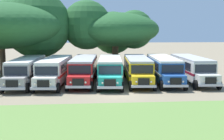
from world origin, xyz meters
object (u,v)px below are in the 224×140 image
Objects in this scene: parked_bus_slot_0 at (27,70)px; secondary_tree at (7,25)px; parked_bus_slot_4 at (138,68)px; parked_bus_slot_6 at (191,68)px; parked_bus_slot_2 at (84,69)px; broad_shade_tree at (112,29)px; parked_bus_slot_1 at (55,70)px; parked_bus_slot_5 at (164,68)px; parked_bus_slot_3 at (110,69)px.

secondary_tree is at bearing -150.62° from parked_bus_slot_0.
parked_bus_slot_6 is at bearing 94.25° from parked_bus_slot_4.
broad_shade_tree is (4.15, 11.17, 4.44)m from parked_bus_slot_2.
parked_bus_slot_1 and parked_bus_slot_5 have the same top height.
parked_bus_slot_5 is at bearing -21.79° from secondary_tree.
secondary_tree is (-3.94, 7.68, 5.01)m from parked_bus_slot_0.
parked_bus_slot_4 is at bearing 96.60° from parked_bus_slot_1.
parked_bus_slot_0 is 1.00× the size of parked_bus_slot_4.
parked_bus_slot_0 and parked_bus_slot_5 have the same top height.
parked_bus_slot_5 is 21.46m from secondary_tree.
secondary_tree is at bearing -133.19° from parked_bus_slot_1.
parked_bus_slot_5 is 1.00× the size of parked_bus_slot_6.
parked_bus_slot_0 is at bearing -85.93° from parked_bus_slot_4.
parked_bus_slot_0 and parked_bus_slot_4 have the same top height.
parked_bus_slot_6 is at bearing 95.03° from parked_bus_slot_5.
parked_bus_slot_2 is 1.00× the size of parked_bus_slot_4.
secondary_tree is (-14.37, -3.75, 0.56)m from broad_shade_tree.
broad_shade_tree is 14.86m from secondary_tree.
parked_bus_slot_4 is 12.42m from broad_shade_tree.
parked_bus_slot_2 is at bearing -88.41° from parked_bus_slot_4.
broad_shade_tree is at bearing -153.05° from parked_bus_slot_5.
broad_shade_tree is at bearing -142.36° from parked_bus_slot_6.
parked_bus_slot_3 and parked_bus_slot_6 have the same top height.
parked_bus_slot_6 is (3.31, 0.09, 0.00)m from parked_bus_slot_5.
parked_bus_slot_0 is at bearing -82.62° from parked_bus_slot_2.
broad_shade_tree is (10.43, 11.44, 4.44)m from parked_bus_slot_0.
parked_bus_slot_2 and parked_bus_slot_4 have the same top height.
parked_bus_slot_0 is 9.23m from parked_bus_slot_3.
parked_bus_slot_6 is (18.74, 0.03, 0.00)m from parked_bus_slot_0.
parked_bus_slot_1 is at bearing -85.47° from parked_bus_slot_3.
parked_bus_slot_0 is at bearing -89.33° from parked_bus_slot_1.
parked_bus_slot_0 is 1.00× the size of parked_bus_slot_5.
broad_shade_tree reaches higher than parked_bus_slot_0.
parked_bus_slot_0 is 15.43m from parked_bus_slot_5.
parked_bus_slot_4 is at bearing 92.49° from parked_bus_slot_2.
parked_bus_slot_3 is at bearing 90.58° from parked_bus_slot_0.
parked_bus_slot_5 is 13.31m from broad_shade_tree.
parked_bus_slot_1 is 1.00× the size of parked_bus_slot_2.
parked_bus_slot_5 is (6.20, 0.20, 0.00)m from parked_bus_slot_3.
parked_bus_slot_3 is (9.23, -0.27, 0.00)m from parked_bus_slot_0.
parked_bus_slot_0 and parked_bus_slot_1 have the same top height.
parked_bus_slot_6 is (12.46, -0.24, 0.00)m from parked_bus_slot_2.
parked_bus_slot_6 is (9.52, 0.29, 0.00)m from parked_bus_slot_3.
parked_bus_slot_5 is 0.77× the size of broad_shade_tree.
parked_bus_slot_5 is 0.63× the size of secondary_tree.
parked_bus_slot_6 is at bearing -53.91° from broad_shade_tree.
secondary_tree reaches higher than parked_bus_slot_1.
parked_bus_slot_2 is 12.72m from broad_shade_tree.
parked_bus_slot_3 is 6.21m from parked_bus_slot_5.
secondary_tree is (-16.34, 7.68, 5.01)m from parked_bus_slot_4.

